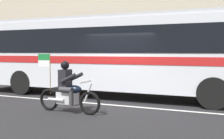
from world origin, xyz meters
name	(u,v)px	position (x,y,z in m)	size (l,w,h in m)	color
ground_plane	(119,102)	(0.00, 0.00, 0.00)	(60.00, 60.00, 0.00)	black
sidewalk_curb	(153,84)	(0.00, 5.10, 0.07)	(28.00, 3.80, 0.15)	gray
lane_center_stripe	(112,105)	(0.00, -0.60, 0.00)	(26.60, 0.14, 0.01)	silver
transit_bus	(120,51)	(-0.40, 1.19, 1.88)	(13.23, 2.70, 3.22)	silver
motorcycle_with_rider	(68,91)	(-0.81, -2.15, 0.67)	(2.20, 0.64, 1.78)	black
fire_hydrant	(100,76)	(-2.73, 4.19, 0.52)	(0.22, 0.30, 0.75)	#4C8C3F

